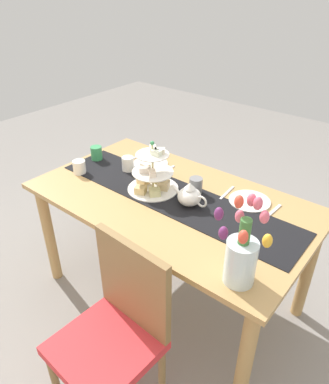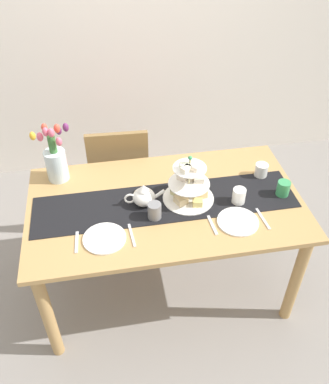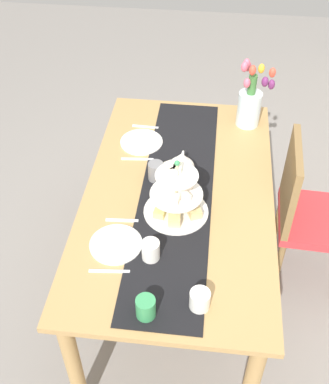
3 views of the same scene
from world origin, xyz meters
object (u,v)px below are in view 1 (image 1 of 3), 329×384
at_px(dinner_plate_left, 250,201).
at_px(knife_left, 227,193).
at_px(chair_left, 116,327).
at_px(cream_jug, 79,167).
at_px(dinner_plate_right, 151,163).
at_px(dining_table, 171,213).
at_px(fork_right, 167,170).
at_px(mug_white_text, 128,164).
at_px(knife_right, 135,158).
at_px(teapot, 190,196).
at_px(fork_left, 274,211).
at_px(mug_orange, 97,153).
at_px(tiered_cake_stand, 152,176).
at_px(mug_grey, 196,186).
at_px(tulip_vase, 241,254).

bearing_deg(dinner_plate_left, knife_left, 0.00).
bearing_deg(dinner_plate_left, chair_left, 81.24).
bearing_deg(cream_jug, dinner_plate_right, -125.30).
distance_m(dining_table, fork_right, 0.34).
bearing_deg(dinner_plate_left, mug_white_text, 11.52).
bearing_deg(fork_right, knife_right, 0.00).
relative_size(teapot, knife_right, 1.40).
bearing_deg(fork_left, dinner_plate_right, 0.00).
bearing_deg(knife_left, mug_orange, 11.07).
height_order(chair_left, tiered_cake_stand, tiered_cake_stand).
bearing_deg(mug_grey, fork_right, -21.09).
relative_size(teapot, tulip_vase, 0.61).
bearing_deg(knife_right, tulip_vase, 153.03).
bearing_deg(tulip_vase, dinner_plate_left, -66.71).
bearing_deg(tiered_cake_stand, knife_right, -32.92).
bearing_deg(fork_right, mug_grey, 158.91).
relative_size(chair_left, teapot, 3.82).
bearing_deg(mug_grey, mug_white_text, 5.00).
xyz_separation_m(chair_left, fork_right, (0.45, -0.92, 0.27)).
bearing_deg(cream_jug, chair_left, 147.71).
relative_size(dinner_plate_left, knife_right, 1.35).
distance_m(fork_left, knife_left, 0.29).
relative_size(cream_jug, fork_left, 0.57).
bearing_deg(fork_right, knife_left, 180.00).
distance_m(dinner_plate_right, mug_grey, 0.46).
height_order(fork_right, mug_grey, mug_grey).
xyz_separation_m(tiered_cake_stand, mug_white_text, (0.28, -0.08, -0.04)).
bearing_deg(mug_white_text, cream_jug, 45.31).
bearing_deg(dinner_plate_left, cream_jug, 20.70).
bearing_deg(mug_white_text, knife_right, -59.83).
height_order(dining_table, tiered_cake_stand, tiered_cake_stand).
distance_m(teapot, dinner_plate_left, 0.34).
height_order(knife_left, knife_right, same).
bearing_deg(mug_orange, dining_table, 175.14).
height_order(teapot, dinner_plate_right, teapot).
distance_m(teapot, tulip_vase, 0.60).
distance_m(tiered_cake_stand, fork_left, 0.70).
relative_size(dinner_plate_right, mug_orange, 2.42).
relative_size(tiered_cake_stand, knife_left, 1.79).
bearing_deg(knife_left, knife_right, 0.00).
xyz_separation_m(chair_left, dinner_plate_right, (0.59, -0.92, 0.27)).
relative_size(tiered_cake_stand, mug_grey, 3.20).
bearing_deg(tulip_vase, fork_left, -79.96).
relative_size(dinner_plate_left, mug_white_text, 2.42).
distance_m(teapot, mug_grey, 0.13).
distance_m(cream_jug, mug_orange, 0.21).
distance_m(tulip_vase, fork_right, 1.02).
height_order(mug_grey, mug_white_text, mug_grey).
relative_size(dinner_plate_left, mug_grey, 2.42).
bearing_deg(chair_left, dinner_plate_right, -57.31).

